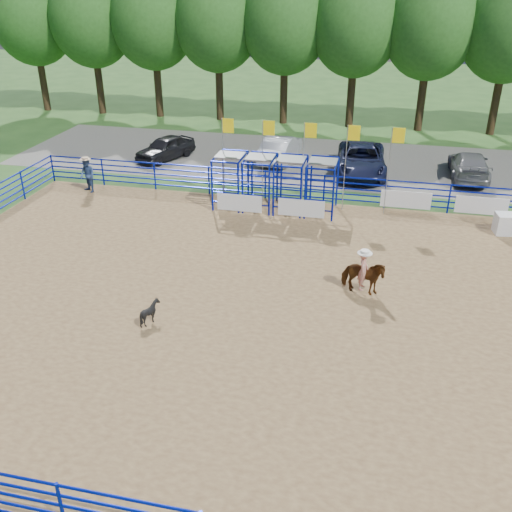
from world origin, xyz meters
name	(u,v)px	position (x,y,z in m)	size (l,w,h in m)	color
ground	(289,305)	(0.00, 0.00, 0.00)	(120.00, 120.00, 0.00)	#386227
arena_dirt	(289,305)	(0.00, 0.00, 0.01)	(30.00, 20.00, 0.02)	olive
gravel_strip	(337,162)	(0.00, 17.00, 0.01)	(40.00, 10.00, 0.01)	slate
horse_and_rider	(363,273)	(2.41, 1.39, 0.87)	(1.70, 0.97, 2.47)	#5E3312
calf	(150,312)	(-4.33, -2.12, 0.42)	(0.65, 0.73, 0.80)	black
spectator_cowboy	(87,175)	(-12.28, 8.84, 0.96)	(1.12, 1.06, 1.87)	navy
car_a	(165,148)	(-10.42, 15.28, 0.71)	(1.66, 4.12, 1.40)	black
car_b	(281,148)	(-3.43, 16.51, 0.79)	(1.66, 4.76, 1.57)	#92959A
car_c	(361,160)	(1.53, 15.15, 0.82)	(2.69, 5.83, 1.62)	#141934
car_d	(469,165)	(7.48, 15.72, 0.73)	(2.03, 4.98, 1.45)	slate
perimeter_fence	(290,287)	(0.00, 0.00, 0.75)	(30.10, 20.10, 1.50)	#0716A0
chute_assembly	(283,184)	(-1.90, 8.84, 1.26)	(19.32, 2.41, 4.20)	#0716A0
treeline	(357,18)	(0.00, 26.00, 7.53)	(56.40, 6.40, 11.24)	#3F2B19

